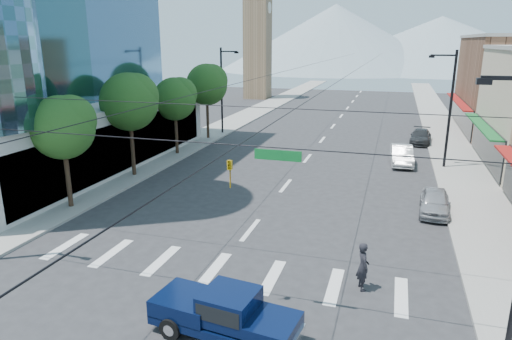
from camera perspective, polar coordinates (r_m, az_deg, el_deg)
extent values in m
plane|color=#28282B|center=(19.19, -6.32, -14.25)|extent=(160.00, 160.00, 0.00)
cube|color=gray|center=(59.07, -1.80, 6.49)|extent=(4.00, 120.00, 0.15)
cube|color=gray|center=(56.25, 22.13, 4.87)|extent=(4.00, 120.00, 0.15)
cube|color=#8C6B4C|center=(80.63, 0.20, 15.35)|extent=(4.00, 4.00, 18.00)
cone|color=gray|center=(166.63, 9.85, 16.02)|extent=(80.00, 80.00, 22.00)
cone|color=gray|center=(175.69, 22.03, 14.46)|extent=(90.00, 90.00, 18.00)
cylinder|color=black|center=(28.74, -22.52, -0.18)|extent=(0.28, 0.28, 4.55)
sphere|color=#1F4A18|center=(28.19, -23.07, 4.91)|extent=(3.64, 3.64, 3.64)
sphere|color=#1F4A18|center=(28.10, -22.14, 5.81)|extent=(2.86, 2.86, 2.86)
cylinder|color=black|center=(34.17, -15.23, 3.35)|extent=(0.28, 0.28, 5.11)
sphere|color=#1F4A18|center=(33.69, -15.59, 8.20)|extent=(4.09, 4.09, 4.09)
sphere|color=#1F4A18|center=(33.69, -14.79, 8.95)|extent=(3.21, 3.21, 3.21)
cylinder|color=black|center=(40.19, -9.95, 5.06)|extent=(0.28, 0.28, 4.55)
sphere|color=#1F4A18|center=(39.80, -10.13, 8.74)|extent=(3.64, 3.64, 3.64)
sphere|color=#1F4A18|center=(39.84, -9.44, 9.36)|extent=(2.86, 2.86, 2.86)
cylinder|color=black|center=(46.40, -6.08, 6.97)|extent=(0.28, 0.28, 5.11)
sphere|color=#1F4A18|center=(46.05, -6.18, 10.56)|extent=(4.09, 4.09, 4.09)
sphere|color=#1F4A18|center=(46.14, -5.58, 11.09)|extent=(3.21, 3.21, 3.21)
cylinder|color=black|center=(16.09, -8.38, 3.51)|extent=(21.60, 0.04, 0.04)
imported|color=gold|center=(15.78, -3.29, -0.53)|extent=(0.16, 0.20, 1.00)
cube|color=#0C6626|center=(15.08, 2.74, 1.86)|extent=(1.60, 0.06, 0.35)
cylinder|color=black|center=(48.76, -4.32, 9.74)|extent=(0.20, 0.20, 9.00)
cube|color=black|center=(48.19, -3.39, 14.57)|extent=(1.80, 0.12, 0.12)
cube|color=black|center=(47.92, -2.46, 14.46)|extent=(0.40, 0.25, 0.18)
cylinder|color=black|center=(37.75, 23.10, 6.79)|extent=(0.20, 0.20, 9.00)
cube|color=black|center=(37.34, 22.38, 13.13)|extent=(1.80, 0.12, 0.12)
cube|color=black|center=(37.28, 21.11, 13.09)|extent=(0.40, 0.25, 0.18)
cube|color=#071336|center=(16.10, -3.90, -18.56)|extent=(5.17, 2.43, 0.32)
cube|color=#071336|center=(15.28, 2.27, -19.00)|extent=(1.65, 1.89, 0.50)
cube|color=#071336|center=(15.63, -3.34, -16.53)|extent=(1.92, 1.88, 1.00)
cube|color=black|center=(15.59, -3.34, -16.25)|extent=(1.74, 1.88, 0.54)
cube|color=#071336|center=(16.51, -8.55, -16.07)|extent=(2.29, 2.06, 0.59)
cube|color=silver|center=(17.24, -11.53, -16.33)|extent=(0.33, 1.72, 0.27)
cylinder|color=black|center=(16.26, 2.83, -18.66)|extent=(0.79, 0.37, 0.76)
cylinder|color=black|center=(16.28, -10.61, -18.91)|extent=(0.79, 0.37, 0.76)
cylinder|color=black|center=(17.47, -7.29, -16.12)|extent=(0.79, 0.37, 0.76)
imported|color=black|center=(18.92, 13.22, -11.64)|extent=(0.71, 0.85, 1.99)
imported|color=#A0A0A5|center=(28.19, 21.44, -3.74)|extent=(1.87, 4.15, 1.38)
imported|color=silver|center=(38.51, 17.74, 1.78)|extent=(1.93, 4.76, 1.54)
imported|color=#2D2D2F|center=(47.22, 19.89, 3.95)|extent=(2.25, 4.78, 1.35)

